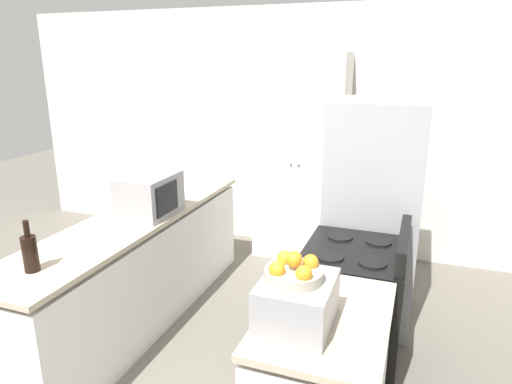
{
  "coord_description": "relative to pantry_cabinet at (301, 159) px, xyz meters",
  "views": [
    {
      "loc": [
        1.2,
        -1.38,
        2.07
      ],
      "look_at": [
        0.0,
        1.87,
        1.05
      ],
      "focal_mm": 32.0,
      "sensor_mm": 36.0,
      "label": 1
    }
  ],
  "objects": [
    {
      "name": "fruit_bowl",
      "position": [
        0.69,
        -2.73,
        0.1
      ],
      "size": [
        0.27,
        0.27,
        0.14
      ],
      "color": "#B2A893",
      "rests_on": "toaster_oven"
    },
    {
      "name": "pantry_cabinet",
      "position": [
        0.0,
        0.0,
        0.0
      ],
      "size": [
        0.91,
        0.5,
        2.12
      ],
      "color": "white",
      "rests_on": "ground_plane"
    },
    {
      "name": "wine_bottle",
      "position": [
        -0.87,
        -2.72,
        -0.05
      ],
      "size": [
        0.09,
        0.09,
        0.31
      ],
      "color": "black",
      "rests_on": "counter_left"
    },
    {
      "name": "refrigerator",
      "position": [
        0.86,
        -0.99,
        -0.17
      ],
      "size": [
        0.73,
        0.77,
        1.78
      ],
      "color": "#A3A3A8",
      "rests_on": "ground_plane"
    },
    {
      "name": "counter_left",
      "position": [
        -0.87,
        -1.73,
        -0.63
      ],
      "size": [
        0.6,
        2.63,
        0.89
      ],
      "color": "silver",
      "rests_on": "ground_plane"
    },
    {
      "name": "wall_back",
      "position": [
        -0.03,
        0.29,
        0.24
      ],
      "size": [
        7.0,
        0.06,
        2.6
      ],
      "color": "silver",
      "rests_on": "ground_plane"
    },
    {
      "name": "stove",
      "position": [
        0.83,
        -1.78,
        -0.61
      ],
      "size": [
        0.66,
        0.72,
        1.05
      ],
      "color": "black",
      "rests_on": "ground_plane"
    },
    {
      "name": "toaster_oven",
      "position": [
        0.7,
        -2.73,
        -0.06
      ],
      "size": [
        0.33,
        0.38,
        0.22
      ],
      "color": "#939399",
      "rests_on": "counter_right"
    },
    {
      "name": "microwave",
      "position": [
        -0.78,
        -1.64,
        -0.01
      ],
      "size": [
        0.36,
        0.48,
        0.32
      ],
      "color": "#939399",
      "rests_on": "counter_left"
    }
  ]
}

